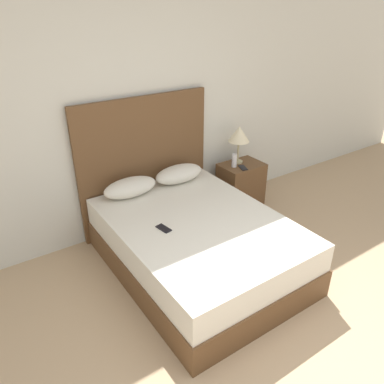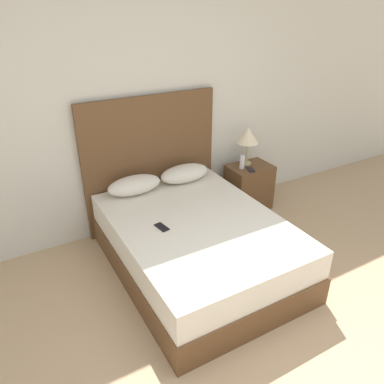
{
  "view_description": "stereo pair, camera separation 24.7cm",
  "coord_description": "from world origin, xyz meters",
  "px_view_note": "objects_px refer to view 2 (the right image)",
  "views": [
    {
      "loc": [
        -1.57,
        -0.71,
        2.36
      ],
      "look_at": [
        0.13,
        1.79,
        0.79
      ],
      "focal_mm": 35.0,
      "sensor_mm": 36.0,
      "label": 1
    },
    {
      "loc": [
        -1.36,
        -0.84,
        2.36
      ],
      "look_at": [
        0.13,
        1.79,
        0.79
      ],
      "focal_mm": 35.0,
      "sensor_mm": 36.0,
      "label": 2
    }
  ],
  "objects_px": {
    "bed": "(197,245)",
    "table_lamp": "(248,136)",
    "nightstand": "(249,187)",
    "phone_on_bed": "(162,227)",
    "phone_on_nightstand": "(251,169)"
  },
  "relations": [
    {
      "from": "bed",
      "to": "phone_on_bed",
      "type": "distance_m",
      "value": 0.44
    },
    {
      "from": "nightstand",
      "to": "phone_on_nightstand",
      "type": "bearing_deg",
      "value": -125.19
    },
    {
      "from": "phone_on_bed",
      "to": "phone_on_nightstand",
      "type": "bearing_deg",
      "value": 22.1
    },
    {
      "from": "nightstand",
      "to": "phone_on_bed",
      "type": "bearing_deg",
      "value": -155.73
    },
    {
      "from": "bed",
      "to": "phone_on_nightstand",
      "type": "bearing_deg",
      "value": 29.98
    },
    {
      "from": "bed",
      "to": "phone_on_nightstand",
      "type": "height_order",
      "value": "phone_on_nightstand"
    },
    {
      "from": "nightstand",
      "to": "phone_on_nightstand",
      "type": "relative_size",
      "value": 3.45
    },
    {
      "from": "nightstand",
      "to": "bed",
      "type": "bearing_deg",
      "value": -148.0
    },
    {
      "from": "bed",
      "to": "table_lamp",
      "type": "xyz_separation_m",
      "value": [
        1.15,
        0.8,
        0.65
      ]
    },
    {
      "from": "phone_on_nightstand",
      "to": "phone_on_bed",
      "type": "bearing_deg",
      "value": -157.9
    },
    {
      "from": "nightstand",
      "to": "table_lamp",
      "type": "bearing_deg",
      "value": 95.55
    },
    {
      "from": "phone_on_bed",
      "to": "nightstand",
      "type": "relative_size",
      "value": 0.28
    },
    {
      "from": "bed",
      "to": "table_lamp",
      "type": "height_order",
      "value": "table_lamp"
    },
    {
      "from": "bed",
      "to": "nightstand",
      "type": "height_order",
      "value": "nightstand"
    },
    {
      "from": "bed",
      "to": "phone_on_nightstand",
      "type": "relative_size",
      "value": 11.9
    }
  ]
}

